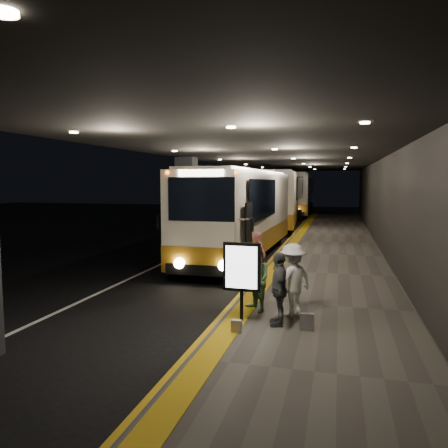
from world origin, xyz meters
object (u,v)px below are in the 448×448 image
Objects in this scene: coach_second at (279,201)px; info_sign at (242,268)px; passenger_waiting_white at (292,280)px; passenger_waiting_grey at (279,289)px; passenger_boarding at (259,260)px; coach_main at (242,217)px; bag_polka at (307,322)px; bag_plain at (237,326)px; stanchion_post at (257,268)px; coach_third at (296,196)px; passenger_waiting_green at (256,279)px.

coach_second reaches higher than info_sign.
passenger_waiting_white is 0.78m from passenger_waiting_grey.
coach_second is at bearing 21.86° from passenger_boarding.
info_sign reaches higher than passenger_waiting_white.
passenger_waiting_grey is (1.05, -3.30, -0.02)m from passenger_boarding.
passenger_waiting_grey is (2.90, -9.33, -0.81)m from coach_main.
passenger_boarding reaches higher than bag_polka.
bag_plain is 1.32m from info_sign.
coach_third is at bearing 93.27° from stanchion_post.
coach_main reaches higher than bag_polka.
coach_third reaches higher than coach_main.
passenger_waiting_grey is at bearing -86.14° from coach_second.
passenger_waiting_white is (3.09, -33.53, -0.92)m from coach_third.
bag_polka is at bearing -7.00° from info_sign.
passenger_boarding is 3.93m from bag_polka.
bag_plain is (2.12, -10.04, -1.49)m from coach_main.
passenger_waiting_white reaches higher than bag_polka.
info_sign reaches higher than passenger_waiting_grey.
coach_main is at bearing -93.12° from coach_second.
coach_second is at bearing 177.03° from passenger_waiting_grey.
passenger_boarding is at bearing 95.46° from info_sign.
bag_plain is (-0.79, -0.71, -0.69)m from passenger_waiting_grey.
passenger_boarding is at bearing 46.23° from stanchion_post.
stanchion_post is at bearing 96.41° from info_sign.
coach_main is 9.80m from passenger_waiting_grey.
passenger_waiting_white is at bearing 152.92° from passenger_waiting_grey.
passenger_waiting_grey is 6.10× the size of bag_plain.
bag_polka is (3.54, -9.52, -1.44)m from coach_main.
passenger_waiting_green reaches higher than bag_polka.
passenger_waiting_grey is at bearing -71.30° from stanchion_post.
passenger_waiting_grey is at bearing -71.24° from coach_main.
coach_third reaches higher than passenger_boarding.
bag_polka is 0.20× the size of info_sign.
coach_second is 0.98× the size of coach_third.
coach_second reaches higher than passenger_waiting_white.
passenger_waiting_grey is 0.94m from info_sign.
bag_polka is at bearing -138.34° from passenger_boarding.
passenger_boarding reaches higher than passenger_waiting_green.
coach_second is at bearing -131.99° from passenger_waiting_white.
coach_main is 6.42m from stanchion_post.
coach_third reaches higher than bag_plain.
passenger_waiting_white is 1.23m from bag_polka.
passenger_waiting_white is 2.85m from stanchion_post.
passenger_waiting_green is at bearing -155.43° from passenger_boarding.
passenger_waiting_white reaches higher than passenger_waiting_green.
coach_second is 7.54× the size of passenger_boarding.
bag_plain is at bearing -46.00° from passenger_waiting_green.
coach_main reaches higher than passenger_waiting_green.
coach_third is 7.95× the size of passenger_waiting_green.
coach_third is at bearing 19.32° from passenger_boarding.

